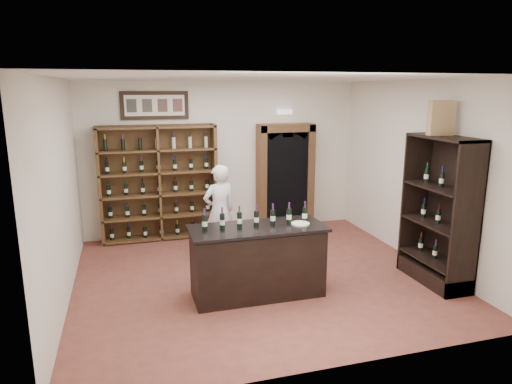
# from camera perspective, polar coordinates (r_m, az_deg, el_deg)

# --- Properties ---
(floor) EXTENTS (5.50, 5.50, 0.00)m
(floor) POSITION_cam_1_polar(r_m,az_deg,el_deg) (7.22, 0.37, -10.50)
(floor) COLOR brown
(floor) RESTS_ON ground
(ceiling) EXTENTS (5.50, 5.50, 0.00)m
(ceiling) POSITION_cam_1_polar(r_m,az_deg,el_deg) (6.63, 0.41, 14.05)
(ceiling) COLOR white
(ceiling) RESTS_ON wall_back
(wall_back) EXTENTS (5.50, 0.04, 3.00)m
(wall_back) POSITION_cam_1_polar(r_m,az_deg,el_deg) (9.16, -4.08, 4.25)
(wall_back) COLOR silver
(wall_back) RESTS_ON ground
(wall_left) EXTENTS (0.04, 5.00, 3.00)m
(wall_left) POSITION_cam_1_polar(r_m,az_deg,el_deg) (6.56, -23.32, -0.19)
(wall_left) COLOR silver
(wall_left) RESTS_ON ground
(wall_right) EXTENTS (0.04, 5.00, 3.00)m
(wall_right) POSITION_cam_1_polar(r_m,az_deg,el_deg) (7.99, 19.68, 2.27)
(wall_right) COLOR silver
(wall_right) RESTS_ON ground
(wine_shelf) EXTENTS (2.20, 0.38, 2.20)m
(wine_shelf) POSITION_cam_1_polar(r_m,az_deg,el_deg) (8.89, -12.03, 1.12)
(wine_shelf) COLOR brown
(wine_shelf) RESTS_ON ground
(framed_picture) EXTENTS (1.25, 0.04, 0.52)m
(framed_picture) POSITION_cam_1_polar(r_m,az_deg,el_deg) (8.85, -12.54, 10.52)
(framed_picture) COLOR black
(framed_picture) RESTS_ON wall_back
(arched_doorway) EXTENTS (1.17, 0.35, 2.17)m
(arched_doorway) POSITION_cam_1_polar(r_m,az_deg,el_deg) (9.39, 3.65, 2.24)
(arched_doorway) COLOR black
(arched_doorway) RESTS_ON ground
(emergency_light) EXTENTS (0.30, 0.10, 0.10)m
(emergency_light) POSITION_cam_1_polar(r_m,az_deg,el_deg) (9.33, 3.57, 9.98)
(emergency_light) COLOR white
(emergency_light) RESTS_ON wall_back
(tasting_counter) EXTENTS (1.88, 0.78, 1.00)m
(tasting_counter) POSITION_cam_1_polar(r_m,az_deg,el_deg) (6.45, 0.18, -8.68)
(tasting_counter) COLOR black
(tasting_counter) RESTS_ON ground
(counter_bottle_0) EXTENTS (0.07, 0.07, 0.30)m
(counter_bottle_0) POSITION_cam_1_polar(r_m,az_deg,el_deg) (6.15, -6.43, -3.80)
(counter_bottle_0) COLOR black
(counter_bottle_0) RESTS_ON tasting_counter
(counter_bottle_1) EXTENTS (0.07, 0.07, 0.30)m
(counter_bottle_1) POSITION_cam_1_polar(r_m,az_deg,el_deg) (6.19, -4.24, -3.64)
(counter_bottle_1) COLOR black
(counter_bottle_1) RESTS_ON tasting_counter
(counter_bottle_2) EXTENTS (0.07, 0.07, 0.30)m
(counter_bottle_2) POSITION_cam_1_polar(r_m,az_deg,el_deg) (6.24, -2.08, -3.47)
(counter_bottle_2) COLOR black
(counter_bottle_2) RESTS_ON tasting_counter
(counter_bottle_3) EXTENTS (0.07, 0.07, 0.30)m
(counter_bottle_3) POSITION_cam_1_polar(r_m,az_deg,el_deg) (6.30, 0.04, -3.30)
(counter_bottle_3) COLOR black
(counter_bottle_3) RESTS_ON tasting_counter
(counter_bottle_4) EXTENTS (0.07, 0.07, 0.30)m
(counter_bottle_4) POSITION_cam_1_polar(r_m,az_deg,el_deg) (6.37, 2.12, -3.13)
(counter_bottle_4) COLOR black
(counter_bottle_4) RESTS_ON tasting_counter
(counter_bottle_5) EXTENTS (0.07, 0.07, 0.30)m
(counter_bottle_5) POSITION_cam_1_polar(r_m,az_deg,el_deg) (6.45, 4.14, -2.96)
(counter_bottle_5) COLOR black
(counter_bottle_5) RESTS_ON tasting_counter
(counter_bottle_6) EXTENTS (0.07, 0.07, 0.30)m
(counter_bottle_6) POSITION_cam_1_polar(r_m,az_deg,el_deg) (6.53, 6.12, -2.80)
(counter_bottle_6) COLOR black
(counter_bottle_6) RESTS_ON tasting_counter
(side_cabinet) EXTENTS (0.48, 1.20, 2.20)m
(side_cabinet) POSITION_cam_1_polar(r_m,az_deg,el_deg) (7.33, 21.88, -4.82)
(side_cabinet) COLOR black
(side_cabinet) RESTS_ON ground
(shopkeeper) EXTENTS (0.67, 0.54, 1.61)m
(shopkeeper) POSITION_cam_1_polar(r_m,az_deg,el_deg) (7.82, -4.61, -2.43)
(shopkeeper) COLOR white
(shopkeeper) RESTS_ON ground
(plate) EXTENTS (0.26, 0.26, 0.02)m
(plate) POSITION_cam_1_polar(r_m,az_deg,el_deg) (6.42, 5.56, -3.97)
(plate) COLOR white
(plate) RESTS_ON tasting_counter
(wine_crate) EXTENTS (0.37, 0.21, 0.50)m
(wine_crate) POSITION_cam_1_polar(r_m,az_deg,el_deg) (7.10, 22.13, 8.59)
(wine_crate) COLOR tan
(wine_crate) RESTS_ON side_cabinet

